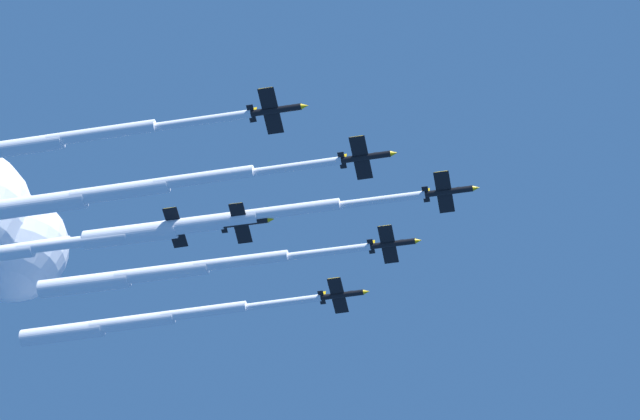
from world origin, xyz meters
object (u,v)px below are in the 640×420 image
at_px(jet_starboard_mid, 6,149).
at_px(jet_port_inner, 159,274).
at_px(jet_starboard_inner, 117,192).
at_px(jet_port_mid, 130,323).
at_px(jet_lead, 207,223).

bearing_deg(jet_starboard_mid, jet_port_inner, -154.16).
xyz_separation_m(jet_port_inner, jet_starboard_inner, (18.52, 19.73, -1.77)).
distance_m(jet_starboard_inner, jet_port_mid, 43.18).
relative_size(jet_lead, jet_starboard_inner, 0.99).
relative_size(jet_starboard_inner, jet_port_mid, 1.00).
height_order(jet_lead, jet_starboard_inner, jet_lead).
height_order(jet_port_mid, jet_starboard_mid, jet_port_mid).
height_order(jet_lead, jet_port_inner, jet_port_inner).
height_order(jet_lead, jet_port_mid, jet_lead).
bearing_deg(jet_starboard_mid, jet_port_mid, -138.89).
bearing_deg(jet_lead, jet_port_mid, -95.18).
bearing_deg(jet_starboard_inner, jet_port_inner, -133.20).
xyz_separation_m(jet_lead, jet_starboard_mid, (38.45, -0.47, -0.51)).
relative_size(jet_port_inner, jet_starboard_inner, 1.02).
xyz_separation_m(jet_port_inner, jet_starboard_mid, (38.81, 18.80, -0.98)).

